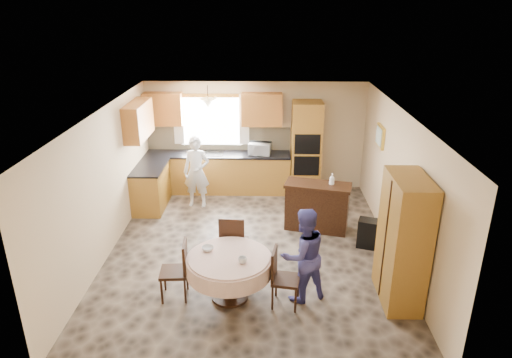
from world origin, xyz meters
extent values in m
cube|color=#705F4E|center=(0.00, 0.00, 0.00)|extent=(5.00, 6.00, 0.01)
cube|color=white|center=(0.00, 0.00, 2.50)|extent=(5.00, 6.00, 0.01)
cube|color=tan|center=(0.00, 3.00, 1.25)|extent=(5.00, 0.02, 2.50)
cube|color=tan|center=(0.00, -3.00, 1.25)|extent=(5.00, 0.02, 2.50)
cube|color=tan|center=(-2.50, 0.00, 1.25)|extent=(0.02, 6.00, 2.50)
cube|color=tan|center=(2.50, 0.00, 1.25)|extent=(0.02, 6.00, 2.50)
cube|color=white|center=(-1.00, 2.98, 1.60)|extent=(1.40, 0.03, 1.10)
cube|color=white|center=(-1.75, 2.93, 1.65)|extent=(0.22, 0.02, 1.15)
cube|color=white|center=(-0.25, 2.93, 1.65)|extent=(0.22, 0.02, 1.15)
cube|color=#C18333|center=(-0.85, 2.70, 0.44)|extent=(3.30, 0.60, 0.88)
cube|color=black|center=(-0.85, 2.70, 0.90)|extent=(3.30, 0.64, 0.04)
cube|color=#C18333|center=(-2.20, 1.80, 0.44)|extent=(0.60, 1.20, 0.88)
cube|color=black|center=(-2.20, 1.80, 0.90)|extent=(0.64, 1.20, 0.04)
cube|color=tan|center=(-0.85, 2.99, 1.18)|extent=(3.30, 0.02, 0.55)
cube|color=#CD7733|center=(-2.05, 2.83, 1.91)|extent=(0.85, 0.33, 0.72)
cube|color=#CD7733|center=(0.15, 2.83, 1.91)|extent=(0.90, 0.33, 0.72)
cube|color=#CD7733|center=(-2.33, 1.80, 1.91)|extent=(0.33, 1.20, 0.72)
cube|color=#C18333|center=(1.15, 2.69, 1.06)|extent=(0.66, 0.62, 2.12)
cube|color=black|center=(1.15, 2.38, 1.25)|extent=(0.56, 0.01, 0.45)
cube|color=black|center=(1.15, 2.38, 0.75)|extent=(0.56, 0.01, 0.45)
cone|color=beige|center=(-1.00, 2.50, 2.12)|extent=(0.36, 0.36, 0.18)
cube|color=#371F0F|center=(1.24, 0.85, 0.44)|extent=(1.32, 0.79, 0.88)
cube|color=black|center=(2.11, 0.17, 0.27)|extent=(0.45, 0.38, 0.53)
cube|color=#C18333|center=(2.22, -1.36, 0.97)|extent=(0.51, 1.02, 1.94)
cylinder|color=#371F0F|center=(-0.28, -1.41, 0.32)|extent=(0.18, 0.18, 0.65)
cylinder|color=#371F0F|center=(-0.28, -1.41, 0.02)|extent=(0.55, 0.55, 0.04)
cylinder|color=#F6DFC9|center=(-0.28, -1.41, 0.69)|extent=(1.19, 1.19, 0.05)
cylinder|color=#F6DFC9|center=(-0.28, -1.41, 0.56)|extent=(1.25, 1.25, 0.26)
cube|color=#371F0F|center=(-1.10, -1.40, 0.43)|extent=(0.43, 0.43, 0.05)
cube|color=#371F0F|center=(-0.92, -1.38, 0.68)|extent=(0.07, 0.38, 0.47)
cylinder|color=#371F0F|center=(-1.28, -1.57, 0.20)|extent=(0.03, 0.03, 0.41)
cylinder|color=#371F0F|center=(-0.93, -1.57, 0.20)|extent=(0.03, 0.03, 0.41)
cylinder|color=#371F0F|center=(-1.28, -1.23, 0.20)|extent=(0.03, 0.03, 0.41)
cylinder|color=#371F0F|center=(-0.93, -1.23, 0.20)|extent=(0.03, 0.03, 0.41)
cube|color=#371F0F|center=(-0.27, -0.56, 0.46)|extent=(0.47, 0.47, 0.05)
cube|color=#371F0F|center=(-0.29, -0.75, 0.74)|extent=(0.41, 0.08, 0.51)
cylinder|color=#371F0F|center=(-0.45, -0.74, 0.22)|extent=(0.04, 0.04, 0.44)
cylinder|color=#371F0F|center=(-0.08, -0.74, 0.22)|extent=(0.04, 0.04, 0.44)
cylinder|color=#371F0F|center=(-0.45, -0.38, 0.22)|extent=(0.04, 0.04, 0.44)
cylinder|color=#371F0F|center=(-0.08, -0.38, 0.22)|extent=(0.04, 0.04, 0.44)
cube|color=#371F0F|center=(0.55, -1.54, 0.41)|extent=(0.45, 0.45, 0.05)
cube|color=#371F0F|center=(0.38, -1.51, 0.66)|extent=(0.10, 0.37, 0.46)
cylinder|color=#371F0F|center=(0.38, -1.71, 0.20)|extent=(0.03, 0.03, 0.40)
cylinder|color=#371F0F|center=(0.72, -1.71, 0.20)|extent=(0.03, 0.03, 0.40)
cylinder|color=#371F0F|center=(0.38, -1.38, 0.20)|extent=(0.03, 0.03, 0.40)
cylinder|color=#371F0F|center=(0.72, -1.38, 0.20)|extent=(0.03, 0.03, 0.40)
cube|color=gold|center=(2.47, 1.46, 1.71)|extent=(0.05, 0.52, 0.43)
cube|color=#A1B3BC|center=(2.44, 1.46, 1.71)|extent=(0.01, 0.43, 0.34)
imported|color=silver|center=(0.11, 2.65, 1.06)|extent=(0.53, 0.40, 0.27)
imported|color=silver|center=(-1.22, 1.89, 0.77)|extent=(0.59, 0.42, 1.54)
imported|color=#403E88|center=(0.80, -1.38, 0.73)|extent=(0.88, 0.80, 1.46)
imported|color=#B2B2B2|center=(0.99, 0.85, 0.91)|extent=(0.23, 0.23, 0.05)
imported|color=silver|center=(1.49, 0.85, 1.02)|extent=(0.12, 0.12, 0.27)
imported|color=#B2B2B2|center=(-0.07, -1.58, 0.76)|extent=(0.15, 0.15, 0.09)
imported|color=#B2B2B2|center=(-0.61, -1.24, 0.74)|extent=(0.22, 0.22, 0.06)
camera|label=1|loc=(0.24, -7.13, 4.19)|focal=32.00mm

